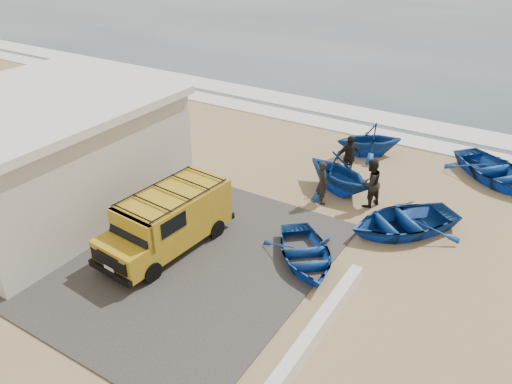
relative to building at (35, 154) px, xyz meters
The scene contains 16 objects.
ground 8.06m from the building, 14.93° to the left, with size 160.00×160.00×0.00m, color tan.
slab 5.90m from the building, ahead, with size 12.00×10.00×0.05m, color #43403D.
ocean 58.52m from the building, 82.63° to the left, with size 180.00×88.00×0.01m, color #385166.
surf_line 16.02m from the building, 61.82° to the left, with size 180.00×1.60×0.06m, color white.
surf_wash 18.25m from the building, 65.56° to the left, with size 180.00×2.20×0.04m, color white.
building is the anchor object (origin of this frame).
parapet 12.68m from the building, ahead, with size 0.35×6.00×0.55m, color silver.
van 6.39m from the building, ahead, with size 2.32×5.05×2.10m.
boat_near_left 11.02m from the building, 10.31° to the left, with size 2.46×3.45×0.71m, color #13459C.
boat_near_right 14.08m from the building, 23.23° to the left, with size 2.99×4.18×0.87m, color #13459C.
boat_mid_left 12.00m from the building, 36.52° to the left, with size 2.89×3.35×1.76m, color #13459C.
boat_far_left 14.71m from the building, 50.13° to the left, with size 2.67×3.09×1.63m, color #13459C.
boat_far_right 19.08m from the building, 37.75° to the left, with size 3.12×4.37×0.90m, color #13459C.
fisherman_front 11.18m from the building, 31.95° to the left, with size 0.66×0.44×1.82m, color black.
fisherman_middle 13.01m from the building, 30.94° to the left, with size 0.98×0.76×2.01m, color black.
fisherman_back 12.76m from the building, 41.93° to the left, with size 1.16×0.48×1.98m, color black.
Camera 1 is at (8.91, -12.34, 10.11)m, focal length 35.00 mm.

